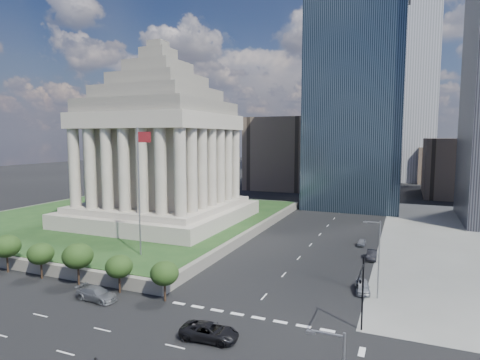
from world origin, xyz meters
The scene contains 16 objects.
ground centered at (0.00, 100.00, 0.00)m, with size 500.00×500.00×0.00m, color black.
plaza_terrace centered at (-45.00, 50.00, 0.90)m, with size 66.00×70.00×1.80m, color #615B53.
plaza_lawn centered at (-45.00, 50.00, 1.85)m, with size 64.00×68.00×0.10m, color #1A3616.
war_memorial centered at (-34.00, 48.00, 21.40)m, with size 34.00×34.00×39.00m, color gray, non-canonical shape.
flagpole centered at (-21.83, 24.00, 13.11)m, with size 2.52×0.24×20.00m.
tree_row centered at (-35.50, 14.00, 3.00)m, with size 53.00×4.00×6.00m, color black, non-canonical shape.
midrise_glass centered at (2.00, 95.00, 30.00)m, with size 26.00×26.00×60.00m, color black.
building_filler_ne centered at (32.00, 130.00, 10.00)m, with size 20.00×30.00×20.00m, color brown.
building_filler_nw centered at (-30.00, 130.00, 14.00)m, with size 24.00×30.00×28.00m, color brown.
traffic_signal_ne centered at (12.50, 13.70, 5.25)m, with size 0.30×5.74×8.00m.
street_lamp_north centered at (13.33, 25.00, 5.66)m, with size 2.13×0.22×10.00m.
pickup_truck centered at (-1.49, 7.53, 0.83)m, with size 2.77×6.00×1.67m, color black.
suv_grey centered at (-19.07, 10.90, 0.82)m, with size 5.68×2.31×1.65m, color #54565B.
parked_sedan_near centered at (11.50, 26.46, 0.77)m, with size 4.51×1.81×1.54m, color gray.
parked_sedan_mid centered at (11.50, 41.93, 0.75)m, with size 4.54×1.58×1.50m, color black.
parked_sedan_far centered at (9.00, 50.27, 0.61)m, with size 1.44×3.59×1.22m, color slate.
Camera 1 is at (16.16, -26.92, 20.38)m, focal length 30.00 mm.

